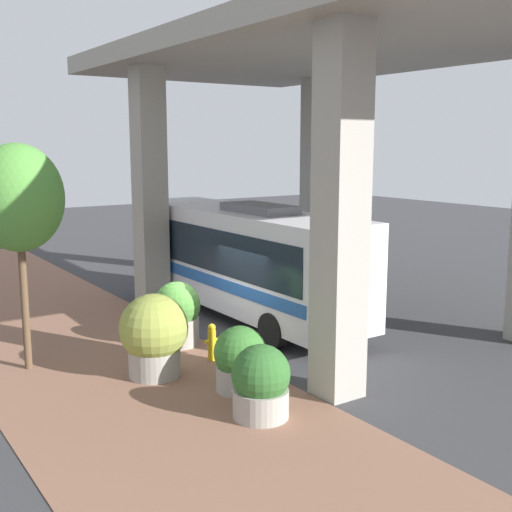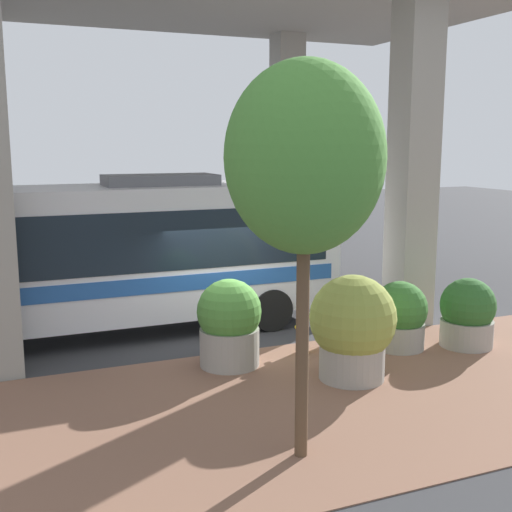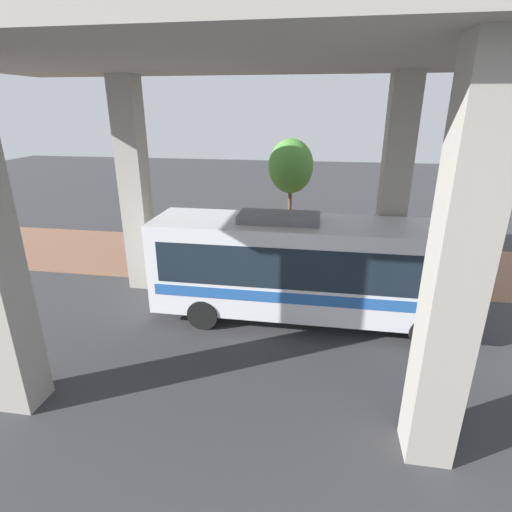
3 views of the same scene
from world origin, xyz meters
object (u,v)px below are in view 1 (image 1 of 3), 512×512
planter_back (177,314)px  street_tree_near (18,199)px  fire_hydrant (212,342)px  planter_extra (154,335)px  bus (241,255)px  planter_front (261,383)px  planter_middle (240,360)px

planter_back → street_tree_near: bearing=174.8°
fire_hydrant → street_tree_near: (-4.00, 1.98, 3.65)m
planter_back → planter_extra: 2.42m
fire_hydrant → street_tree_near: size_ratio=0.18×
bus → planter_front: size_ratio=6.73×
planter_middle → street_tree_near: (-3.50, 4.07, 3.43)m
planter_front → street_tree_near: size_ratio=0.28×
planter_back → planter_extra: planter_extra is taller
planter_back → planter_extra: bearing=-130.0°
planter_front → fire_hydrant: bearing=75.2°
bus → planter_front: bearing=-120.0°
bus → planter_back: size_ratio=5.80×
planter_front → planter_back: 5.21m
planter_extra → street_tree_near: size_ratio=0.37×
planter_middle → planter_back: (0.37, 3.72, 0.16)m
fire_hydrant → planter_middle: bearing=-103.3°
planter_middle → street_tree_near: size_ratio=0.27×
planter_front → planter_back: bearing=81.1°
fire_hydrant → planter_back: planter_back is taller
planter_extra → street_tree_near: bearing=136.5°
planter_extra → street_tree_near: (-2.32, 2.20, 3.13)m
bus → planter_middle: (-3.43, -5.27, -1.26)m
planter_front → planter_extra: planter_extra is taller
bus → street_tree_near: street_tree_near is taller
planter_back → street_tree_near: street_tree_near is taller
planter_middle → fire_hydrant: bearing=76.7°
fire_hydrant → planter_middle: planter_middle is taller
bus → fire_hydrant: 4.58m
bus → planter_back: (-3.06, -1.55, -1.10)m
planter_extra → planter_middle: bearing=-57.6°
bus → street_tree_near: bearing=-170.1°
street_tree_near → planter_middle: bearing=-49.3°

